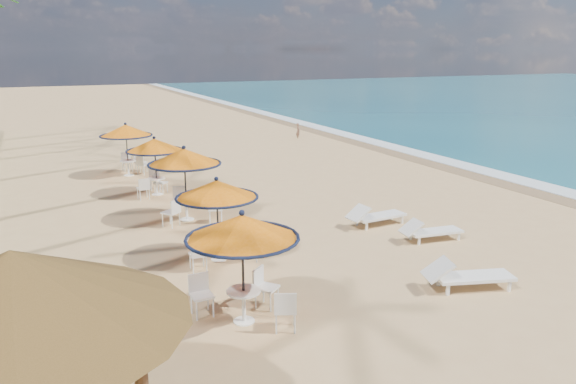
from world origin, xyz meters
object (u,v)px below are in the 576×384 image
station_2 (185,166)px  station_3 (154,152)px  station_1 (218,197)px  station_4 (128,137)px  lounger_far (375,215)px  station_0 (244,241)px  lounger_near (465,275)px  palapa (15,291)px  lounger_mid (429,231)px

station_2 → station_3: station_2 is taller
station_1 → station_4: bearing=91.8°
station_4 → lounger_far: bearing=-61.9°
station_3 → station_2: bearing=-86.9°
lounger_far → station_3: bearing=123.9°
station_0 → station_2: 7.25m
lounger_near → lounger_far: 4.91m
station_2 → station_4: (-0.52, 7.47, -0.08)m
palapa → lounger_near: bearing=14.3°
lounger_far → station_4: bearing=113.6°
lounger_mid → lounger_near: bearing=-108.0°
station_2 → palapa: size_ratio=0.59×
station_3 → lounger_far: station_3 is taller
station_4 → lounger_near: bearing=-72.5°
palapa → station_0: bearing=37.0°
station_4 → lounger_mid: (6.22, -12.31, -1.37)m
station_0 → lounger_far: size_ratio=1.16×
lounger_far → station_1: bearing=-175.9°
station_1 → lounger_near: 6.19m
station_3 → lounger_mid: station_3 is taller
station_2 → lounger_mid: (5.69, -4.85, -1.45)m
station_3 → station_4: station_4 is taller
station_0 → lounger_near: 5.27m
station_2 → lounger_near: bearing=-61.3°
lounger_mid → station_2: bearing=146.4°
station_4 → lounger_mid: station_4 is taller
lounger_near → lounger_far: (0.77, 4.85, -0.01)m
station_0 → station_2: (0.74, 7.21, 0.05)m
lounger_near → lounger_far: bearing=97.9°
station_0 → station_4: bearing=89.1°
lounger_near → lounger_mid: size_ratio=1.15×
station_3 → palapa: bearing=-107.8°
station_0 → lounger_near: (5.05, -0.65, -1.36)m
station_1 → lounger_near: bearing=-42.1°
station_1 → station_4: size_ratio=0.96×
station_0 → palapa: palapa is taller
station_0 → station_1: 3.45m
station_3 → station_0: bearing=-92.9°
station_2 → lounger_mid: bearing=-40.4°
station_4 → lounger_far: station_4 is taller
station_4 → lounger_near: station_4 is taller
station_1 → station_2: bearing=87.4°
lounger_mid → palapa: bearing=-146.0°
palapa → station_4: bearing=76.9°
station_2 → lounger_near: station_2 is taller
station_1 → lounger_mid: 6.12m
station_1 → lounger_mid: (5.87, -1.05, -1.37)m
lounger_mid → lounger_far: bearing=115.3°
station_1 → palapa: size_ratio=0.54×
station_2 → lounger_mid: station_2 is taller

